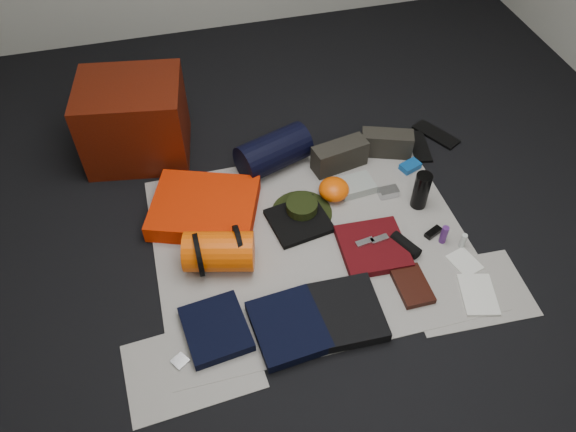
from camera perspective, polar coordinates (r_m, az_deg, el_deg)
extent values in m
cube|color=black|center=(2.94, 2.31, -2.67)|extent=(4.50, 4.50, 0.02)
cube|color=#BBB6AD|center=(2.93, 2.31, -2.51)|extent=(1.60, 1.30, 0.01)
cube|color=#BBB6AD|center=(2.58, -9.65, -14.82)|extent=(0.61, 0.44, 0.00)
cube|color=#BBB6AD|center=(2.88, 17.84, -7.29)|extent=(0.60, 0.43, 0.00)
cube|color=#4E1205|center=(3.38, -15.33, 9.35)|extent=(0.64, 0.56, 0.48)
cube|color=red|center=(3.05, -8.48, 0.83)|extent=(0.67, 0.61, 0.10)
cylinder|color=#F55204|center=(2.78, -7.02, -3.61)|extent=(0.38, 0.28, 0.20)
cylinder|color=black|center=(2.77, -9.07, -3.91)|extent=(0.02, 0.22, 0.22)
cylinder|color=black|center=(2.78, -5.01, -3.11)|extent=(0.03, 0.22, 0.22)
cylinder|color=black|center=(3.25, -1.49, 6.53)|extent=(0.47, 0.34, 0.22)
cylinder|color=black|center=(3.05, 1.40, 0.33)|extent=(0.37, 0.37, 0.01)
cylinder|color=black|center=(3.02, 1.41, 0.86)|extent=(0.17, 0.17, 0.07)
cube|color=#2A2821|center=(3.28, 5.26, 6.12)|extent=(0.34, 0.18, 0.16)
cube|color=#2A2821|center=(3.40, 9.99, 7.29)|extent=(0.32, 0.21, 0.15)
cube|color=black|center=(3.54, 13.18, 6.90)|extent=(0.15, 0.29, 0.02)
cube|color=black|center=(3.65, 14.80, 8.01)|extent=(0.24, 0.31, 0.02)
cube|color=black|center=(2.62, -7.34, -11.31)|extent=(0.31, 0.35, 0.05)
cube|color=black|center=(2.60, 0.05, -11.18)|extent=(0.34, 0.38, 0.06)
cube|color=black|center=(2.66, 6.03, -9.65)|extent=(0.32, 0.36, 0.06)
cube|color=black|center=(3.00, 1.11, -0.49)|extent=(0.34, 0.33, 0.03)
cube|color=#4C080C|center=(2.91, 8.61, -3.14)|extent=(0.35, 0.35, 0.04)
ellipsoid|color=#F55204|center=(3.11, 4.68, 2.72)|extent=(0.20, 0.20, 0.11)
cube|color=#929A93|center=(3.19, 6.88, 3.11)|extent=(0.21, 0.16, 0.05)
cylinder|color=black|center=(3.10, 13.38, 2.54)|extent=(0.09, 0.09, 0.22)
cylinder|color=black|center=(2.93, 11.85, -2.90)|extent=(0.13, 0.18, 0.06)
cube|color=silver|center=(3.18, 10.16, 2.39)|extent=(0.11, 0.07, 0.04)
cube|color=#0F4B94|center=(3.37, 12.31, 4.96)|extent=(0.13, 0.11, 0.04)
cylinder|color=#4D216B|center=(2.99, 15.56, -1.83)|extent=(0.04, 0.04, 0.11)
cylinder|color=beige|center=(3.01, 17.35, -2.42)|extent=(0.03, 0.03, 0.09)
cube|color=black|center=(2.80, 12.50, -6.92)|extent=(0.15, 0.23, 0.03)
cube|color=silver|center=(2.87, 18.76, -7.55)|extent=(0.21, 0.27, 0.01)
cube|color=silver|center=(2.97, 17.50, -4.49)|extent=(0.16, 0.18, 0.01)
cube|color=black|center=(3.04, 14.53, -1.62)|extent=(0.11, 0.08, 0.02)
cube|color=silver|center=(2.59, -10.91, -14.27)|extent=(0.09, 0.09, 0.01)
cylinder|color=silver|center=(3.00, 1.34, 0.41)|extent=(0.05, 0.05, 0.03)
cube|color=silver|center=(2.88, 7.79, -2.65)|extent=(0.10, 0.05, 0.01)
cube|color=silver|center=(2.91, 9.27, -2.32)|extent=(0.10, 0.05, 0.01)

